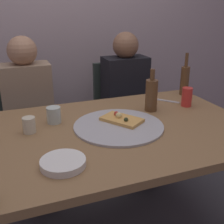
# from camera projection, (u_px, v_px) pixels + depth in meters

# --- Properties ---
(back_wall) EXTENTS (6.00, 0.10, 2.60)m
(back_wall) POSITION_uv_depth(u_px,v_px,m) (57.00, 13.00, 2.50)
(back_wall) COLOR #B29EA3
(back_wall) RESTS_ON ground_plane
(dining_table) EXTENTS (1.54, 0.97, 0.75)m
(dining_table) POSITION_uv_depth(u_px,v_px,m) (112.00, 141.00, 1.52)
(dining_table) COLOR olive
(dining_table) RESTS_ON ground_plane
(pizza_tray) EXTENTS (0.49, 0.49, 0.01)m
(pizza_tray) POSITION_uv_depth(u_px,v_px,m) (119.00, 126.00, 1.51)
(pizza_tray) COLOR #ADADB2
(pizza_tray) RESTS_ON dining_table
(pizza_slice_last) EXTENTS (0.23, 0.26, 0.05)m
(pizza_slice_last) POSITION_uv_depth(u_px,v_px,m) (121.00, 119.00, 1.55)
(pizza_slice_last) COLOR tan
(pizza_slice_last) RESTS_ON pizza_tray
(wine_bottle) EXTENTS (0.07, 0.07, 0.26)m
(wine_bottle) POSITION_uv_depth(u_px,v_px,m) (151.00, 95.00, 1.71)
(wine_bottle) COLOR brown
(wine_bottle) RESTS_ON dining_table
(beer_bottle) EXTENTS (0.06, 0.06, 0.30)m
(beer_bottle) POSITION_uv_depth(u_px,v_px,m) (185.00, 80.00, 2.01)
(beer_bottle) COLOR brown
(beer_bottle) RESTS_ON dining_table
(tumbler_far) EXTENTS (0.06, 0.06, 0.08)m
(tumbler_far) POSITION_uv_depth(u_px,v_px,m) (29.00, 125.00, 1.43)
(tumbler_far) COLOR beige
(tumbler_far) RESTS_ON dining_table
(wine_glass) EXTENTS (0.08, 0.08, 0.09)m
(wine_glass) POSITION_uv_depth(u_px,v_px,m) (54.00, 115.00, 1.55)
(wine_glass) COLOR #B7C6BC
(wine_glass) RESTS_ON dining_table
(soda_can) EXTENTS (0.07, 0.07, 0.12)m
(soda_can) POSITION_uv_depth(u_px,v_px,m) (187.00, 97.00, 1.80)
(soda_can) COLOR red
(soda_can) RESTS_ON dining_table
(plate_stack) EXTENTS (0.19, 0.19, 0.03)m
(plate_stack) POSITION_uv_depth(u_px,v_px,m) (63.00, 163.00, 1.14)
(plate_stack) COLOR white
(plate_stack) RESTS_ON dining_table
(table_knife) EXTENTS (0.16, 0.18, 0.01)m
(table_knife) POSITION_uv_depth(u_px,v_px,m) (163.00, 100.00, 1.92)
(table_knife) COLOR #B7B7BC
(table_knife) RESTS_ON dining_table
(chair_left) EXTENTS (0.44, 0.44, 0.90)m
(chair_left) POSITION_uv_depth(u_px,v_px,m) (30.00, 120.00, 2.23)
(chair_left) COLOR #2D3833
(chair_left) RESTS_ON ground_plane
(chair_right) EXTENTS (0.44, 0.44, 0.90)m
(chair_right) POSITION_uv_depth(u_px,v_px,m) (122.00, 107.00, 2.49)
(chair_right) COLOR #2D3833
(chair_right) RESTS_ON ground_plane
(guest_in_sweater) EXTENTS (0.36, 0.56, 1.17)m
(guest_in_sweater) POSITION_uv_depth(u_px,v_px,m) (30.00, 111.00, 2.05)
(guest_in_sweater) COLOR #937A60
(guest_in_sweater) RESTS_ON ground_plane
(guest_in_beanie) EXTENTS (0.36, 0.56, 1.17)m
(guest_in_beanie) POSITION_uv_depth(u_px,v_px,m) (129.00, 99.00, 2.32)
(guest_in_beanie) COLOR black
(guest_in_beanie) RESTS_ON ground_plane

